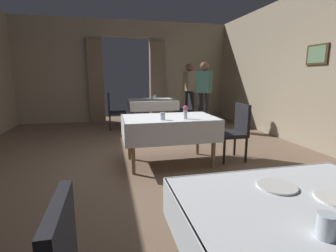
% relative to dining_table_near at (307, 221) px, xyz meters
% --- Properties ---
extents(ground, '(10.08, 10.08, 0.00)m').
position_rel_dining_table_near_xyz_m(ground, '(-0.36, 2.81, -0.66)').
color(ground, '#7A604C').
extents(wall_right, '(0.16, 8.40, 3.00)m').
position_rel_dining_table_near_xyz_m(wall_right, '(2.84, 2.81, 0.84)').
color(wall_right, tan).
rests_on(wall_right, ground).
extents(wall_back, '(6.40, 0.27, 3.00)m').
position_rel_dining_table_near_xyz_m(wall_back, '(-0.36, 6.99, 0.85)').
color(wall_back, tan).
rests_on(wall_back, ground).
extents(dining_table_near, '(1.26, 0.99, 0.75)m').
position_rel_dining_table_near_xyz_m(dining_table_near, '(0.00, 0.00, 0.00)').
color(dining_table_near, olive).
rests_on(dining_table_near, ground).
extents(dining_table_mid, '(1.44, 0.92, 0.75)m').
position_rel_dining_table_near_xyz_m(dining_table_mid, '(-0.04, 2.79, -0.02)').
color(dining_table_mid, olive).
rests_on(dining_table_mid, ground).
extents(dining_table_far, '(1.25, 1.06, 0.75)m').
position_rel_dining_table_near_xyz_m(dining_table_far, '(0.18, 5.73, 0.00)').
color(dining_table_far, olive).
rests_on(dining_table_far, ground).
extents(chair_mid_right, '(0.44, 0.44, 0.93)m').
position_rel_dining_table_near_xyz_m(chair_mid_right, '(1.06, 2.73, -0.14)').
color(chair_mid_right, black).
rests_on(chair_mid_right, ground).
extents(chair_far_left, '(0.44, 0.44, 0.93)m').
position_rel_dining_table_near_xyz_m(chair_far_left, '(-0.83, 5.64, -0.14)').
color(chair_far_left, black).
rests_on(chair_far_left, ground).
extents(chair_far_right, '(0.44, 0.44, 0.93)m').
position_rel_dining_table_near_xyz_m(chair_far_right, '(1.19, 5.80, -0.14)').
color(chair_far_right, black).
rests_on(chair_far_right, ground).
extents(plate_near_b, '(0.22, 0.22, 0.01)m').
position_rel_dining_table_near_xyz_m(plate_near_b, '(-0.03, 0.21, 0.10)').
color(plate_near_b, white).
rests_on(plate_near_b, dining_table_near).
extents(glass_near_c, '(0.07, 0.07, 0.10)m').
position_rel_dining_table_near_xyz_m(glass_near_c, '(-0.13, -0.23, 0.14)').
color(glass_near_c, silver).
rests_on(glass_near_c, dining_table_near).
extents(flower_vase_mid, '(0.07, 0.07, 0.20)m').
position_rel_dining_table_near_xyz_m(flower_vase_mid, '(0.15, 2.57, 0.20)').
color(flower_vase_mid, silver).
rests_on(flower_vase_mid, dining_table_mid).
extents(glass_mid_b, '(0.07, 0.07, 0.11)m').
position_rel_dining_table_near_xyz_m(glass_mid_b, '(-0.19, 2.56, 0.15)').
color(glass_mid_b, silver).
rests_on(glass_mid_b, dining_table_mid).
extents(glass_far_a, '(0.07, 0.07, 0.09)m').
position_rel_dining_table_near_xyz_m(glass_far_a, '(0.20, 5.78, 0.14)').
color(glass_far_a, silver).
rests_on(glass_far_a, dining_table_far).
extents(plate_far_b, '(0.21, 0.21, 0.01)m').
position_rel_dining_table_near_xyz_m(plate_far_b, '(0.13, 5.43, 0.10)').
color(plate_far_b, white).
rests_on(plate_far_b, dining_table_far).
extents(glass_far_c, '(0.07, 0.07, 0.10)m').
position_rel_dining_table_near_xyz_m(glass_far_c, '(0.34, 6.10, 0.14)').
color(glass_far_c, silver).
rests_on(glass_far_c, dining_table_far).
extents(person_waiter_by_doorway, '(0.27, 0.39, 1.72)m').
position_rel_dining_table_near_xyz_m(person_waiter_by_doorway, '(1.33, 6.07, 0.36)').
color(person_waiter_by_doorway, black).
rests_on(person_waiter_by_doorway, ground).
extents(person_diner_standing_aside, '(0.40, 0.42, 1.72)m').
position_rel_dining_table_near_xyz_m(person_diner_standing_aside, '(1.43, 5.14, 0.36)').
color(person_diner_standing_aside, black).
rests_on(person_diner_standing_aside, ground).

